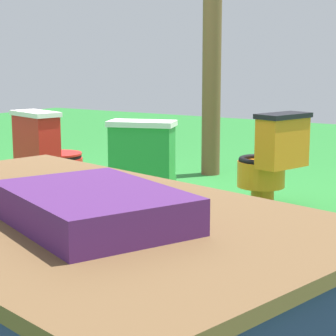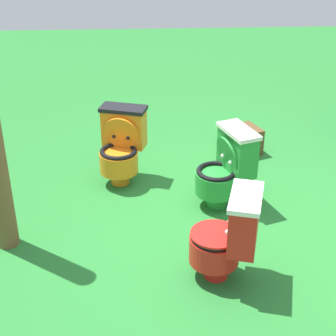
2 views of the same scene
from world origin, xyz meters
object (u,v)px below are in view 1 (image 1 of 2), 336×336
toilet_green (146,171)px  small_crate (265,241)px  toilet_red (49,156)px  toilet_orange (271,158)px  wooden_post (212,73)px

toilet_green → small_crate: toilet_green is taller
small_crate → toilet_red: bearing=-13.4°
toilet_red → small_crate: bearing=2.3°
toilet_orange → wooden_post: wooden_post is taller
toilet_green → small_crate: 1.12m
wooden_post → toilet_green: bearing=105.6°
toilet_red → wooden_post: (-0.51, -1.70, 0.61)m
wooden_post → small_crate: (-1.55, 2.20, -0.84)m
toilet_orange → toilet_green: same height
toilet_red → wooden_post: wooden_post is taller
toilet_red → toilet_orange: same height
toilet_orange → wooden_post: bearing=64.8°
toilet_red → toilet_orange: size_ratio=1.00×
wooden_post → toilet_orange: bearing=138.3°
toilet_green → wooden_post: size_ratio=0.37×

